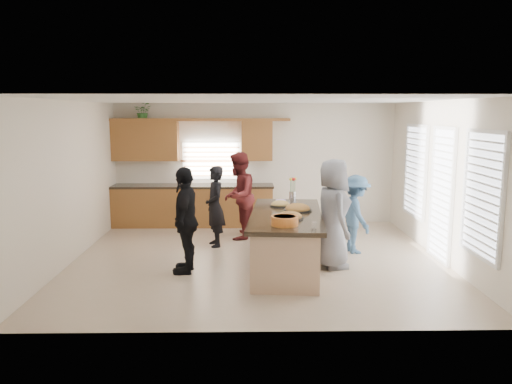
{
  "coord_description": "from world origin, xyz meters",
  "views": [
    {
      "loc": [
        -0.17,
        -8.63,
        2.6
      ],
      "look_at": [
        -0.01,
        0.4,
        1.15
      ],
      "focal_mm": 35.0,
      "sensor_mm": 36.0,
      "label": 1
    }
  ],
  "objects_px": {
    "island": "(286,242)",
    "woman_left_mid": "(238,196)",
    "woman_left_back": "(215,206)",
    "woman_right_back": "(356,214)",
    "woman_left_front": "(186,220)",
    "salad_bowl": "(285,220)",
    "woman_right_front": "(333,214)"
  },
  "relations": [
    {
      "from": "woman_left_front",
      "to": "woman_right_front",
      "type": "height_order",
      "value": "woman_right_front"
    },
    {
      "from": "salad_bowl",
      "to": "island",
      "type": "bearing_deg",
      "value": 84.01
    },
    {
      "from": "woman_right_front",
      "to": "woman_right_back",
      "type": "bearing_deg",
      "value": -43.22
    },
    {
      "from": "salad_bowl",
      "to": "woman_left_mid",
      "type": "bearing_deg",
      "value": 103.99
    },
    {
      "from": "woman_left_mid",
      "to": "woman_right_back",
      "type": "relative_size",
      "value": 1.23
    },
    {
      "from": "woman_left_mid",
      "to": "woman_left_front",
      "type": "xyz_separation_m",
      "value": [
        -0.82,
        -2.19,
        -0.03
      ]
    },
    {
      "from": "island",
      "to": "woman_left_mid",
      "type": "xyz_separation_m",
      "value": [
        -0.83,
        2.04,
        0.45
      ]
    },
    {
      "from": "island",
      "to": "woman_right_back",
      "type": "xyz_separation_m",
      "value": [
        1.37,
        0.96,
        0.28
      ]
    },
    {
      "from": "woman_left_mid",
      "to": "woman_left_front",
      "type": "bearing_deg",
      "value": -5.75
    },
    {
      "from": "woman_right_back",
      "to": "woman_right_front",
      "type": "height_order",
      "value": "woman_right_front"
    },
    {
      "from": "salad_bowl",
      "to": "woman_left_front",
      "type": "height_order",
      "value": "woman_left_front"
    },
    {
      "from": "woman_left_front",
      "to": "woman_left_back",
      "type": "bearing_deg",
      "value": 170.37
    },
    {
      "from": "island",
      "to": "woman_left_back",
      "type": "height_order",
      "value": "woman_left_back"
    },
    {
      "from": "woman_left_front",
      "to": "woman_right_back",
      "type": "bearing_deg",
      "value": 113.53
    },
    {
      "from": "salad_bowl",
      "to": "woman_right_back",
      "type": "height_order",
      "value": "woman_right_back"
    },
    {
      "from": "woman_left_front",
      "to": "woman_right_front",
      "type": "bearing_deg",
      "value": 98.9
    },
    {
      "from": "woman_right_back",
      "to": "woman_left_front",
      "type": "bearing_deg",
      "value": 99.18
    },
    {
      "from": "woman_left_front",
      "to": "woman_left_mid",
      "type": "bearing_deg",
      "value": 162.88
    },
    {
      "from": "woman_right_back",
      "to": "woman_right_front",
      "type": "xyz_separation_m",
      "value": [
        -0.58,
        -0.87,
        0.19
      ]
    },
    {
      "from": "island",
      "to": "woman_left_front",
      "type": "relative_size",
      "value": 1.6
    },
    {
      "from": "woman_left_back",
      "to": "woman_right_back",
      "type": "height_order",
      "value": "woman_left_back"
    },
    {
      "from": "woman_left_back",
      "to": "woman_left_mid",
      "type": "distance_m",
      "value": 0.74
    },
    {
      "from": "island",
      "to": "salad_bowl",
      "type": "relative_size",
      "value": 6.92
    },
    {
      "from": "salad_bowl",
      "to": "woman_right_front",
      "type": "distance_m",
      "value": 1.33
    },
    {
      "from": "island",
      "to": "salad_bowl",
      "type": "height_order",
      "value": "salad_bowl"
    },
    {
      "from": "island",
      "to": "woman_left_mid",
      "type": "bearing_deg",
      "value": 117.16
    },
    {
      "from": "woman_left_mid",
      "to": "woman_right_front",
      "type": "height_order",
      "value": "woman_right_front"
    },
    {
      "from": "salad_bowl",
      "to": "woman_left_back",
      "type": "xyz_separation_m",
      "value": [
        -1.18,
        2.36,
        -0.24
      ]
    },
    {
      "from": "woman_left_back",
      "to": "woman_right_back",
      "type": "xyz_separation_m",
      "value": [
        2.64,
        -0.5,
        -0.06
      ]
    },
    {
      "from": "island",
      "to": "woman_right_back",
      "type": "bearing_deg",
      "value": 40.19
    },
    {
      "from": "island",
      "to": "woman_right_front",
      "type": "distance_m",
      "value": 0.92
    },
    {
      "from": "woman_left_mid",
      "to": "woman_right_back",
      "type": "bearing_deg",
      "value": 78.56
    }
  ]
}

